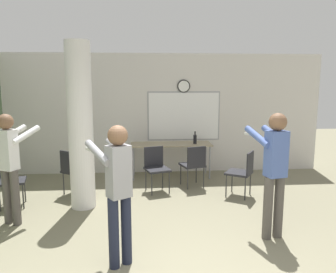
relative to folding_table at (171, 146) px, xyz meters
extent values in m
cube|color=silver|center=(-0.37, 0.51, 0.68)|extent=(8.00, 0.12, 2.80)
cylinder|color=black|center=(0.33, 0.43, 1.33)|extent=(0.30, 0.03, 0.30)
cylinder|color=white|center=(0.33, 0.42, 1.33)|extent=(0.25, 0.01, 0.25)
cube|color=#99999E|center=(0.34, 0.45, 0.63)|extent=(1.72, 0.01, 1.16)
cube|color=white|center=(0.34, 0.44, 0.63)|extent=(1.66, 0.02, 1.10)
cylinder|color=white|center=(-1.66, -1.72, 0.68)|extent=(0.41, 0.41, 2.80)
cube|color=tan|center=(0.00, 0.00, 0.04)|extent=(1.82, 0.60, 0.03)
cylinder|color=gray|center=(-0.85, -0.24, -0.35)|extent=(0.04, 0.04, 0.74)
cylinder|color=gray|center=(0.85, -0.24, -0.35)|extent=(0.04, 0.04, 0.74)
cylinder|color=gray|center=(-0.85, 0.24, -0.35)|extent=(0.04, 0.04, 0.74)
cylinder|color=gray|center=(0.85, 0.24, -0.35)|extent=(0.04, 0.04, 0.74)
cylinder|color=black|center=(0.54, -0.06, 0.15)|extent=(0.08, 0.08, 0.20)
cylinder|color=black|center=(0.54, -0.06, 0.29)|extent=(0.03, 0.03, 0.08)
cube|color=#232328|center=(0.38, -0.72, -0.27)|extent=(0.54, 0.54, 0.04)
cube|color=#232328|center=(0.44, -0.91, -0.05)|extent=(0.39, 0.14, 0.40)
cylinder|color=#333333|center=(0.50, -0.49, -0.50)|extent=(0.02, 0.02, 0.43)
cylinder|color=#333333|center=(0.16, -0.59, -0.50)|extent=(0.02, 0.02, 0.43)
cylinder|color=#333333|center=(0.60, -0.84, -0.50)|extent=(0.02, 0.02, 0.43)
cylinder|color=#333333|center=(0.26, -0.94, -0.50)|extent=(0.02, 0.02, 0.43)
cube|color=#232328|center=(1.17, -1.38, -0.27)|extent=(0.61, 0.61, 0.04)
cube|color=#232328|center=(1.34, -1.49, -0.05)|extent=(0.24, 0.35, 0.40)
cylinder|color=#333333|center=(1.12, -1.13, -0.50)|extent=(0.02, 0.02, 0.43)
cylinder|color=#333333|center=(0.92, -1.43, -0.50)|extent=(0.02, 0.02, 0.43)
cylinder|color=#333333|center=(1.42, -1.33, -0.50)|extent=(0.02, 0.02, 0.43)
cylinder|color=#333333|center=(1.22, -1.63, -0.50)|extent=(0.02, 0.02, 0.43)
cube|color=#232328|center=(-0.35, -1.02, -0.27)|extent=(0.55, 0.55, 0.04)
cube|color=#232328|center=(-0.42, -0.83, -0.05)|extent=(0.39, 0.15, 0.40)
cylinder|color=#333333|center=(-0.47, -1.25, -0.50)|extent=(0.02, 0.02, 0.43)
cylinder|color=#333333|center=(-0.13, -1.14, -0.50)|extent=(0.02, 0.02, 0.43)
cylinder|color=#333333|center=(-0.58, -0.91, -0.50)|extent=(0.02, 0.02, 0.43)
cylinder|color=#333333|center=(-0.24, -0.80, -0.50)|extent=(0.02, 0.02, 0.43)
cube|color=#232328|center=(-1.90, -1.01, -0.27)|extent=(0.61, 0.61, 0.04)
cube|color=#232328|center=(-2.02, -1.18, -0.05)|extent=(0.34, 0.25, 0.40)
cylinder|color=#333333|center=(-1.65, -0.96, -0.50)|extent=(0.02, 0.02, 0.43)
cylinder|color=#333333|center=(-1.95, -0.76, -0.50)|extent=(0.02, 0.02, 0.43)
cylinder|color=#333333|center=(-1.85, -1.26, -0.50)|extent=(0.02, 0.02, 0.43)
cylinder|color=#333333|center=(-2.15, -1.06, -0.50)|extent=(0.02, 0.02, 0.43)
cube|color=#232328|center=(-2.88, -1.62, -0.27)|extent=(0.54, 0.54, 0.04)
cylinder|color=#333333|center=(-2.66, -1.75, -0.50)|extent=(0.02, 0.02, 0.43)
cylinder|color=#333333|center=(-2.76, -1.40, -0.50)|extent=(0.02, 0.02, 0.43)
cylinder|color=#333333|center=(-3.01, -1.84, -0.50)|extent=(0.02, 0.02, 0.43)
cylinder|color=#333333|center=(-3.10, -1.49, -0.50)|extent=(0.02, 0.02, 0.43)
cylinder|color=#514C47|center=(1.23, -3.07, -0.28)|extent=(0.13, 0.13, 0.88)
cylinder|color=#514C47|center=(1.06, -3.11, -0.28)|extent=(0.13, 0.13, 0.88)
cube|color=#4C66AD|center=(1.15, -3.09, 0.47)|extent=(0.29, 0.25, 0.62)
sphere|color=brown|center=(1.15, -3.09, 0.90)|extent=(0.24, 0.24, 0.24)
cylinder|color=#4C66AD|center=(1.23, -2.82, 0.67)|extent=(0.22, 0.56, 0.25)
cylinder|color=#4C66AD|center=(0.96, -2.88, 0.67)|extent=(0.22, 0.56, 0.25)
cube|color=white|center=(0.90, -2.64, 0.67)|extent=(0.07, 0.13, 0.04)
cylinder|color=#514C47|center=(-2.54, -2.39, -0.29)|extent=(0.12, 0.12, 0.85)
cylinder|color=#514C47|center=(-2.69, -2.32, -0.29)|extent=(0.12, 0.12, 0.85)
cube|color=white|center=(-2.61, -2.35, 0.43)|extent=(0.31, 0.28, 0.60)
sphere|color=brown|center=(-2.61, -2.35, 0.85)|extent=(0.23, 0.23, 0.23)
cylinder|color=white|center=(-2.39, -2.19, 0.63)|extent=(0.31, 0.52, 0.24)
cylinder|color=white|center=(-2.63, -2.08, 0.63)|extent=(0.31, 0.52, 0.24)
cylinder|color=#1E2338|center=(-0.82, -3.59, -0.30)|extent=(0.12, 0.12, 0.84)
cylinder|color=#1E2338|center=(-0.96, -3.69, -0.30)|extent=(0.12, 0.12, 0.84)
cube|color=#99999E|center=(-0.89, -3.64, 0.42)|extent=(0.31, 0.30, 0.59)
sphere|color=brown|center=(-0.89, -3.64, 0.83)|extent=(0.23, 0.23, 0.23)
cylinder|color=#99999E|center=(-0.91, -3.37, 0.61)|extent=(0.36, 0.49, 0.24)
cylinder|color=#99999E|center=(-1.14, -3.52, 0.61)|extent=(0.36, 0.49, 0.24)
cube|color=white|center=(-1.27, -3.32, 0.61)|extent=(0.10, 0.13, 0.04)
camera|label=1|loc=(-0.61, -7.23, 1.39)|focal=35.00mm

